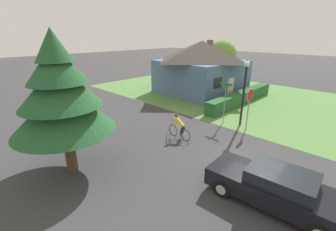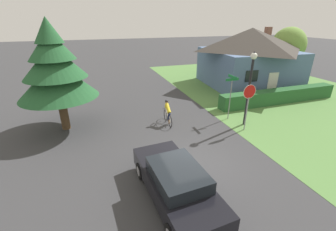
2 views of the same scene
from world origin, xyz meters
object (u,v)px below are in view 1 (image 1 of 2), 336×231
at_px(stop_sign, 249,101).
at_px(conifer_tall_near, 60,94).
at_px(street_lamp, 245,84).
at_px(street_name_sign, 225,96).
at_px(sedan_left_lane, 275,187).
at_px(cyclist, 179,127).
at_px(cottage_house, 201,66).
at_px(deciduous_tree_right, 222,55).

relative_size(stop_sign, conifer_tall_near, 0.45).
xyz_separation_m(stop_sign, conifer_tall_near, (-9.87, 3.58, 1.61)).
height_order(stop_sign, street_lamp, street_lamp).
bearing_deg(stop_sign, street_name_sign, -89.70).
xyz_separation_m(sedan_left_lane, cyclist, (1.80, 6.13, -0.01)).
bearing_deg(conifer_tall_near, street_name_sign, -10.90).
height_order(cottage_house, conifer_tall_near, conifer_tall_near).
xyz_separation_m(cottage_house, deciduous_tree_right, (5.29, 0.78, 0.77)).
height_order(stop_sign, street_name_sign, street_name_sign).
distance_m(cottage_house, stop_sign, 10.37).
distance_m(street_lamp, conifer_tall_near, 10.76).
xyz_separation_m(stop_sign, street_lamp, (0.46, 0.64, 0.92)).
height_order(street_lamp, conifer_tall_near, conifer_tall_near).
xyz_separation_m(cyclist, street_lamp, (4.40, -1.65, 2.18)).
xyz_separation_m(cottage_house, stop_sign, (-6.18, -8.28, -0.76)).
xyz_separation_m(sedan_left_lane, stop_sign, (5.74, 3.84, 1.25)).
distance_m(street_lamp, street_name_sign, 1.47).
xyz_separation_m(cottage_house, sedan_left_lane, (-11.93, -12.12, -2.01)).
bearing_deg(conifer_tall_near, stop_sign, -19.93).
distance_m(street_lamp, deciduous_tree_right, 13.88).
distance_m(stop_sign, street_name_sign, 1.68).
bearing_deg(cottage_house, sedan_left_lane, -130.74).
height_order(sedan_left_lane, street_name_sign, street_name_sign).
height_order(sedan_left_lane, stop_sign, stop_sign).
xyz_separation_m(stop_sign, street_name_sign, (-0.02, 1.68, -0.00)).
bearing_deg(street_name_sign, stop_sign, -89.40).
xyz_separation_m(sedan_left_lane, street_name_sign, (5.73, 5.52, 1.25)).
bearing_deg(stop_sign, sedan_left_lane, 33.46).
height_order(cottage_house, cyclist, cottage_house).
distance_m(cottage_house, street_name_sign, 9.09).
xyz_separation_m(cyclist, stop_sign, (3.94, -2.29, 1.26)).
bearing_deg(deciduous_tree_right, conifer_tall_near, -165.58).
distance_m(cyclist, street_lamp, 5.18).
bearing_deg(street_lamp, sedan_left_lane, -144.16).
height_order(street_lamp, street_name_sign, street_lamp).
bearing_deg(cottage_house, stop_sign, -122.95).
distance_m(sedan_left_lane, cyclist, 6.39).
bearing_deg(cottage_house, deciduous_tree_right, 12.22).
bearing_deg(street_lamp, cottage_house, 53.16).
bearing_deg(stop_sign, deciduous_tree_right, -141.99).
bearing_deg(stop_sign, cyclist, -30.49).
relative_size(street_name_sign, conifer_tall_near, 0.46).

